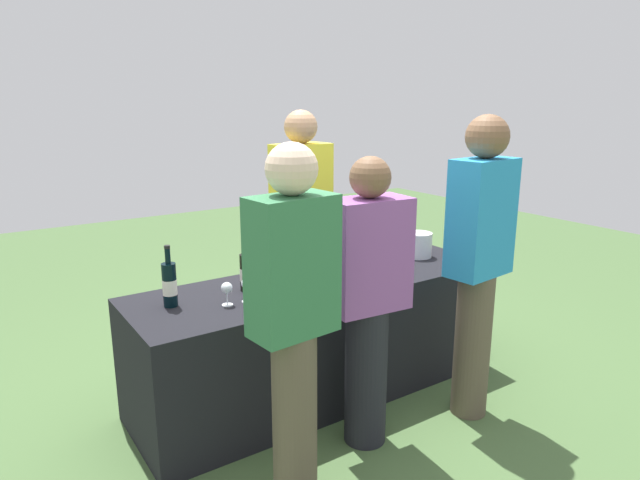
# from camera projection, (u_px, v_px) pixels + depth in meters

# --- Properties ---
(ground_plane) EXTENTS (12.00, 12.00, 0.00)m
(ground_plane) POSITION_uv_depth(u_px,v_px,m) (320.00, 389.00, 3.62)
(ground_plane) COLOR #476638
(tasting_table) EXTENTS (2.33, 0.75, 0.74)m
(tasting_table) POSITION_uv_depth(u_px,v_px,m) (320.00, 336.00, 3.52)
(tasting_table) COLOR black
(tasting_table) RESTS_ON ground_plane
(wine_bottle_0) EXTENTS (0.08, 0.08, 0.34)m
(wine_bottle_0) POSITION_uv_depth(u_px,v_px,m) (170.00, 284.00, 2.97)
(wine_bottle_0) COLOR black
(wine_bottle_0) RESTS_ON tasting_table
(wine_bottle_1) EXTENTS (0.08, 0.08, 0.31)m
(wine_bottle_1) POSITION_uv_depth(u_px,v_px,m) (247.00, 272.00, 3.21)
(wine_bottle_1) COLOR black
(wine_bottle_1) RESTS_ON tasting_table
(wine_bottle_2) EXTENTS (0.08, 0.08, 0.30)m
(wine_bottle_2) POSITION_uv_depth(u_px,v_px,m) (317.00, 253.00, 3.62)
(wine_bottle_2) COLOR black
(wine_bottle_2) RESTS_ON tasting_table
(wine_bottle_3) EXTENTS (0.07, 0.07, 0.30)m
(wine_bottle_3) POSITION_uv_depth(u_px,v_px,m) (375.00, 242.00, 3.87)
(wine_bottle_3) COLOR black
(wine_bottle_3) RESTS_ON tasting_table
(wine_bottle_4) EXTENTS (0.07, 0.07, 0.33)m
(wine_bottle_4) POSITION_uv_depth(u_px,v_px,m) (386.00, 238.00, 3.93)
(wine_bottle_4) COLOR black
(wine_bottle_4) RESTS_ON tasting_table
(wine_glass_0) EXTENTS (0.06, 0.06, 0.13)m
(wine_glass_0) POSITION_uv_depth(u_px,v_px,m) (227.00, 289.00, 2.98)
(wine_glass_0) COLOR silver
(wine_glass_0) RESTS_ON tasting_table
(wine_glass_1) EXTENTS (0.06, 0.06, 0.14)m
(wine_glass_1) POSITION_uv_depth(u_px,v_px,m) (247.00, 285.00, 3.03)
(wine_glass_1) COLOR silver
(wine_glass_1) RESTS_ON tasting_table
(wine_glass_2) EXTENTS (0.07, 0.07, 0.13)m
(wine_glass_2) POSITION_uv_depth(u_px,v_px,m) (315.00, 272.00, 3.27)
(wine_glass_2) COLOR silver
(wine_glass_2) RESTS_ON tasting_table
(wine_glass_3) EXTENTS (0.07, 0.07, 0.12)m
(wine_glass_3) POSITION_uv_depth(u_px,v_px,m) (333.00, 274.00, 3.26)
(wine_glass_3) COLOR silver
(wine_glass_3) RESTS_ON tasting_table
(ice_bucket) EXTENTS (0.19, 0.19, 0.17)m
(ice_bucket) POSITION_uv_depth(u_px,v_px,m) (418.00, 245.00, 3.91)
(ice_bucket) COLOR silver
(ice_bucket) RESTS_ON tasting_table
(server_pouring) EXTENTS (0.43, 0.27, 1.75)m
(server_pouring) POSITION_uv_depth(u_px,v_px,m) (302.00, 222.00, 4.05)
(server_pouring) COLOR #3F3351
(server_pouring) RESTS_ON ground_plane
(guest_0) EXTENTS (0.40, 0.24, 1.65)m
(guest_0) POSITION_uv_depth(u_px,v_px,m) (293.00, 314.00, 2.45)
(guest_0) COLOR brown
(guest_0) RESTS_ON ground_plane
(guest_1) EXTENTS (0.43, 0.26, 1.55)m
(guest_1) POSITION_uv_depth(u_px,v_px,m) (368.00, 296.00, 2.88)
(guest_1) COLOR black
(guest_1) RESTS_ON ground_plane
(guest_2) EXTENTS (0.40, 0.25, 1.74)m
(guest_2) POSITION_uv_depth(u_px,v_px,m) (479.00, 257.00, 3.12)
(guest_2) COLOR brown
(guest_2) RESTS_ON ground_plane
(menu_board) EXTENTS (0.48, 0.10, 0.84)m
(menu_board) POSITION_uv_depth(u_px,v_px,m) (369.00, 267.00, 4.80)
(menu_board) COLOR white
(menu_board) RESTS_ON ground_plane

